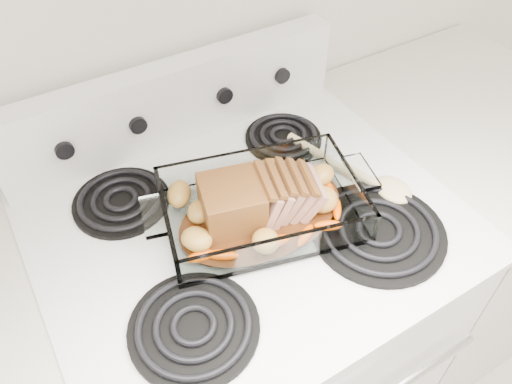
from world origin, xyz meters
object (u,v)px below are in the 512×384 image
baking_dish (262,209)px  pork_roast (252,203)px  counter_right (435,234)px  electric_range (249,334)px

baking_dish → pork_roast: bearing=-165.1°
counter_right → baking_dish: bearing=-178.4°
electric_range → counter_right: size_ratio=1.20×
baking_dish → pork_roast: size_ratio=1.61×
pork_roast → counter_right: bearing=-15.7°
counter_right → electric_range: bearing=179.9°
counter_right → baking_dish: (-0.64, -0.02, 0.50)m
baking_dish → counter_right: bearing=16.5°
baking_dish → electric_range: bearing=154.6°
electric_range → baking_dish: 0.48m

